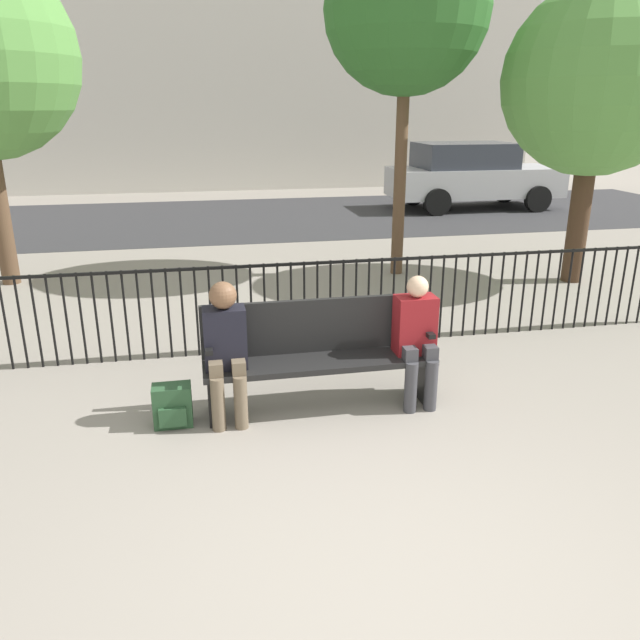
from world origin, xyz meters
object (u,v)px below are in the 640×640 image
seated_person_0 (226,344)px  backpack (173,406)px  park_bench (318,350)px  tree_0 (597,81)px  parked_car_0 (471,175)px  seated_person_1 (416,334)px  tree_1 (407,10)px

seated_person_0 → backpack: 0.67m
park_bench → seated_person_0: 0.81m
seated_person_0 → backpack: bearing=-177.5°
tree_0 → parked_car_0: bearing=78.2°
seated_person_0 → seated_person_1: size_ratio=1.03×
backpack → tree_1: 6.52m
tree_1 → parked_car_0: size_ratio=1.16×
tree_1 → parked_car_0: (3.83, 5.83, -2.88)m
backpack → seated_person_0: bearing=2.5°
park_bench → seated_person_1: seated_person_1 is taller
seated_person_0 → seated_person_1: (1.61, -0.00, -0.03)m
seated_person_1 → tree_0: bearing=42.6°
park_bench → parked_car_0: size_ratio=0.47×
seated_person_0 → tree_1: 6.02m
seated_person_1 → tree_0: (3.67, 3.37, 2.15)m
parked_car_0 → tree_1: bearing=-123.3°
backpack → tree_0: bearing=30.6°
backpack → parked_car_0: (7.15, 10.18, 0.67)m
tree_1 → backpack: bearing=-127.4°
seated_person_1 → backpack: seated_person_1 is taller
park_bench → tree_1: bearing=63.6°
parked_car_0 → tree_0: bearing=-101.8°
park_bench → tree_0: tree_0 is taller
parked_car_0 → backpack: bearing=-125.1°
backpack → tree_1: (3.32, 4.35, 3.55)m
tree_1 → park_bench: bearing=-116.4°
backpack → tree_0: size_ratio=0.09×
seated_person_0 → park_bench: bearing=9.6°
park_bench → backpack: 1.29m
parked_car_0 → seated_person_1: bearing=-116.6°
tree_0 → parked_car_0: 7.20m
backpack → tree_0: (5.73, 3.39, 2.62)m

